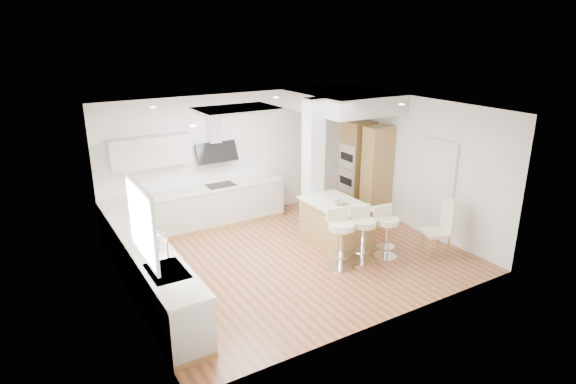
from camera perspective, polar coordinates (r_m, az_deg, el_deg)
ground at (r=9.19m, az=0.68°, el=-7.68°), size 6.00×6.00×0.00m
ceiling at (r=9.19m, az=0.68°, el=-7.68°), size 6.00×5.00×0.02m
wall_back at (r=10.78m, az=-6.31°, el=4.18°), size 6.00×0.04×2.80m
wall_left at (r=7.61m, az=-18.88°, el=-3.02°), size 0.04×5.00×2.80m
wall_right at (r=10.49m, az=14.81°, el=3.25°), size 0.04×5.00×2.80m
skylight at (r=8.49m, az=-6.03°, el=9.69°), size 4.10×2.10×0.06m
window_left at (r=6.69m, az=-17.03°, el=-3.10°), size 0.06×1.28×1.07m
doorway_right at (r=10.20m, az=16.90°, el=0.27°), size 0.05×1.00×2.10m
counter_left at (r=8.25m, az=-16.52°, el=-8.21°), size 0.63×4.50×1.35m
counter_back at (r=10.41m, az=-10.09°, el=-0.60°), size 3.62×0.63×2.50m
pillar at (r=9.97m, az=2.98°, el=3.07°), size 0.35×0.35×2.80m
soffit at (r=10.69m, az=6.47°, el=10.61°), size 1.78×2.20×0.40m
oven_column at (r=11.23m, az=9.06°, el=2.80°), size 0.63×1.21×2.10m
peninsula at (r=9.62m, az=5.67°, el=-3.66°), size 0.95×1.43×0.94m
bar_stool_a at (r=8.62m, az=6.29°, el=-5.15°), size 0.56×0.56×1.09m
bar_stool_b at (r=8.88m, az=8.86°, el=-4.68°), size 0.55×0.55×1.06m
bar_stool_c at (r=9.15m, az=11.54°, el=-4.36°), size 0.50×0.50×1.00m
dining_chair at (r=9.46m, az=17.78°, el=-3.73°), size 0.57×0.57×1.16m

